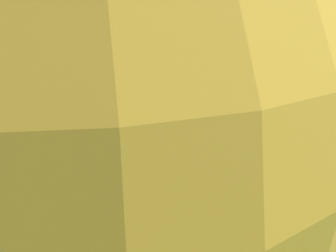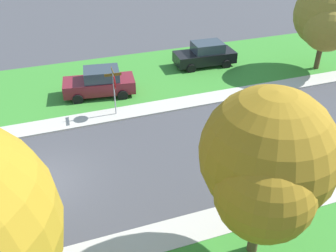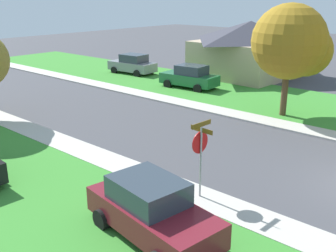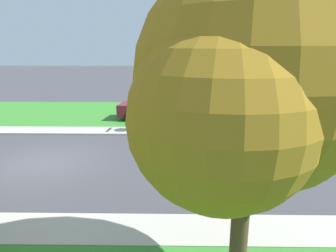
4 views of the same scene
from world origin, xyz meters
name	(u,v)px [view 4 (image 4 of 4)]	position (x,y,z in m)	size (l,w,h in m)	color
ground_plane	(44,163)	(0.00, 0.00, 0.00)	(120.00, 120.00, 0.00)	#424247
sidewalk_west	(289,132)	(-4.70, 12.00, 0.05)	(1.40, 56.00, 0.10)	#B7B2A8
lawn_west	(264,113)	(-9.40, 12.00, 0.04)	(8.00, 56.00, 0.08)	#38842D
stop_sign_far_corner	(156,99)	(-4.70, 4.50, 1.89)	(0.92, 0.92, 2.77)	#9E9EA3
car_black_near_corner	(267,102)	(-9.51, 12.18, 0.87)	(2.20, 4.38, 1.76)	black
car_maroon_far_down_street	(153,107)	(-7.44, 4.15, 0.87)	(2.50, 4.52, 1.76)	maroon
tree_sidewalk_near	(244,87)	(6.57, 6.62, 4.11)	(4.44, 4.13, 6.31)	#4C3823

